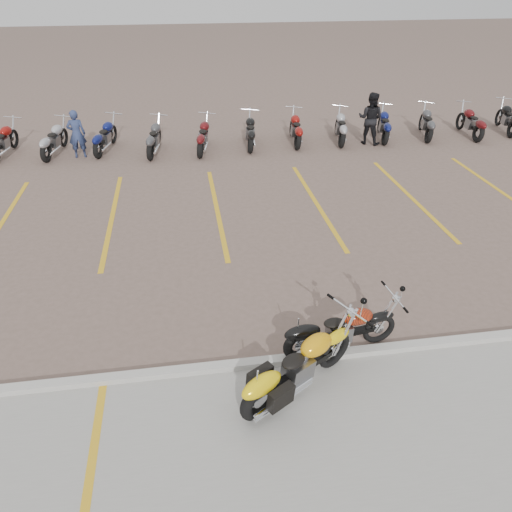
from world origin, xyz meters
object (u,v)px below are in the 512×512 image
at_px(flame_cruiser, 338,332).
at_px(person_a, 77,134).
at_px(person_b, 370,118).
at_px(yellow_cruiser, 295,369).

height_order(flame_cruiser, person_a, person_a).
xyz_separation_m(flame_cruiser, person_b, (4.37, 10.56, 0.49)).
xyz_separation_m(yellow_cruiser, person_a, (-4.74, 11.45, 0.32)).
bearing_deg(person_a, yellow_cruiser, 108.38).
height_order(yellow_cruiser, person_a, person_a).
bearing_deg(flame_cruiser, person_b, 59.37).
bearing_deg(flame_cruiser, person_a, 109.68).
bearing_deg(yellow_cruiser, person_b, 33.02).
distance_m(flame_cruiser, person_a, 12.07).
bearing_deg(yellow_cruiser, person_a, 80.40).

